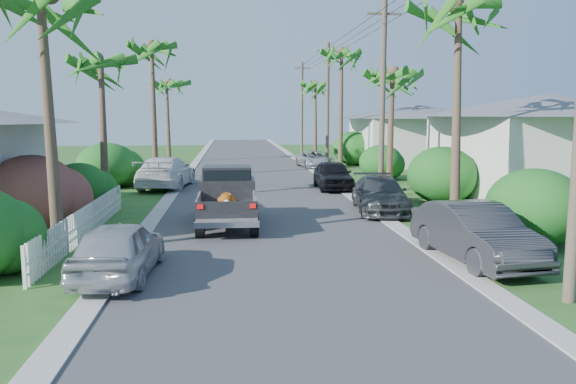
{
  "coord_description": "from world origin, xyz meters",
  "views": [
    {
      "loc": [
        -1.36,
        -12.65,
        3.87
      ],
      "look_at": [
        0.42,
        5.17,
        1.4
      ],
      "focal_mm": 35.0,
      "sensor_mm": 36.0,
      "label": 1
    }
  ],
  "objects": [
    {
      "name": "picket_fence",
      "position": [
        -6.0,
        5.5,
        0.5
      ],
      "size": [
        0.1,
        11.0,
        1.0
      ],
      "primitive_type": "cube",
      "color": "white",
      "rests_on": "ground"
    },
    {
      "name": "shrub_l_c",
      "position": [
        -7.4,
        10.0,
        1.0
      ],
      "size": [
        2.4,
        2.64,
        2.0
      ],
      "primitive_type": "ellipsoid",
      "color": "#1B4B15",
      "rests_on": "ground"
    },
    {
      "name": "road",
      "position": [
        0.0,
        25.0,
        0.01
      ],
      "size": [
        8.0,
        100.0,
        0.02
      ],
      "primitive_type": "cube",
      "color": "#38383A",
      "rests_on": "ground"
    },
    {
      "name": "ground",
      "position": [
        0.0,
        0.0,
        0.0
      ],
      "size": [
        120.0,
        120.0,
        0.0
      ],
      "primitive_type": "plane",
      "color": "#254E1D",
      "rests_on": "ground"
    },
    {
      "name": "parked_car_rm",
      "position": [
        4.52,
        9.08,
        0.69
      ],
      "size": [
        2.44,
        4.95,
        1.38
      ],
      "primitive_type": "imported",
      "rotation": [
        0.0,
        0.0,
        -0.11
      ],
      "color": "#34383A",
      "rests_on": "ground"
    },
    {
      "name": "palm_r_d",
      "position": [
        6.5,
        40.0,
        6.74
      ],
      "size": [
        4.4,
        4.4,
        8.0
      ],
      "color": "brown",
      "rests_on": "ground"
    },
    {
      "name": "palm_r_c",
      "position": [
        6.2,
        26.0,
        8.11
      ],
      "size": [
        4.4,
        4.4,
        9.4
      ],
      "color": "brown",
      "rests_on": "ground"
    },
    {
      "name": "parked_car_lf",
      "position": [
        -4.86,
        17.52,
        0.83
      ],
      "size": [
        2.96,
        5.93,
        1.66
      ],
      "primitive_type": "imported",
      "rotation": [
        0.0,
        0.0,
        3.03
      ],
      "color": "silver",
      "rests_on": "ground"
    },
    {
      "name": "pickup_truck",
      "position": [
        -1.54,
        7.13,
        1.01
      ],
      "size": [
        1.98,
        5.12,
        2.06
      ],
      "color": "black",
      "rests_on": "ground"
    },
    {
      "name": "parked_car_ln",
      "position": [
        -4.06,
        0.71,
        0.69
      ],
      "size": [
        1.86,
        4.14,
        1.38
      ],
      "primitive_type": "imported",
      "rotation": [
        0.0,
        0.0,
        3.09
      ],
      "color": "#B9BBC1",
      "rests_on": "ground"
    },
    {
      "name": "shrub_r_d",
      "position": [
        8.0,
        30.0,
        1.3
      ],
      "size": [
        3.2,
        3.52,
        2.6
      ],
      "primitive_type": "ellipsoid",
      "color": "#1B4B15",
      "rests_on": "ground"
    },
    {
      "name": "shrub_r_a",
      "position": [
        7.6,
        3.0,
        1.15
      ],
      "size": [
        2.8,
        3.08,
        2.3
      ],
      "primitive_type": "ellipsoid",
      "color": "#1B4B15",
      "rests_on": "ground"
    },
    {
      "name": "parked_car_rd",
      "position": [
        4.67,
        27.98,
        0.61
      ],
      "size": [
        2.54,
        4.6,
        1.22
      ],
      "primitive_type": "imported",
      "rotation": [
        0.0,
        0.0,
        0.12
      ],
      "color": "#AEB1B5",
      "rests_on": "ground"
    },
    {
      "name": "palm_r_a",
      "position": [
        6.3,
        6.0,
        7.42
      ],
      "size": [
        4.4,
        4.4,
        8.7
      ],
      "color": "brown",
      "rests_on": "ground"
    },
    {
      "name": "palm_l_b",
      "position": [
        -6.8,
        12.0,
        6.15
      ],
      "size": [
        4.4,
        4.4,
        7.4
      ],
      "color": "brown",
      "rests_on": "ground"
    },
    {
      "name": "utility_pole_b",
      "position": [
        5.6,
        13.0,
        4.6
      ],
      "size": [
        1.6,
        0.26,
        9.0
      ],
      "color": "brown",
      "rests_on": "ground"
    },
    {
      "name": "house_right_far",
      "position": [
        13.0,
        30.0,
        2.12
      ],
      "size": [
        9.0,
        8.0,
        4.6
      ],
      "color": "silver",
      "rests_on": "ground"
    },
    {
      "name": "shrub_r_b",
      "position": [
        7.8,
        11.0,
        1.25
      ],
      "size": [
        3.0,
        3.3,
        2.5
      ],
      "primitive_type": "ellipsoid",
      "color": "#1B4B15",
      "rests_on": "ground"
    },
    {
      "name": "house_right_near",
      "position": [
        13.0,
        12.0,
        2.22
      ],
      "size": [
        8.0,
        9.0,
        4.8
      ],
      "color": "silver",
      "rests_on": "ground"
    },
    {
      "name": "palm_r_b",
      "position": [
        6.6,
        15.0,
        5.95
      ],
      "size": [
        4.4,
        4.4,
        7.2
      ],
      "color": "brown",
      "rests_on": "ground"
    },
    {
      "name": "utility_pole_c",
      "position": [
        5.6,
        28.0,
        4.6
      ],
      "size": [
        1.6,
        0.26,
        9.0
      ],
      "color": "brown",
      "rests_on": "ground"
    },
    {
      "name": "shrub_l_d",
      "position": [
        -8.0,
        18.0,
        1.2
      ],
      "size": [
        3.2,
        3.52,
        2.4
      ],
      "primitive_type": "ellipsoid",
      "color": "#1B4B15",
      "rests_on": "ground"
    },
    {
      "name": "shrub_r_c",
      "position": [
        7.5,
        20.0,
        1.05
      ],
      "size": [
        2.6,
        2.86,
        2.1
      ],
      "primitive_type": "ellipsoid",
      "color": "#1B4B15",
      "rests_on": "ground"
    },
    {
      "name": "parked_car_rf",
      "position": [
        3.88,
        16.09,
        0.74
      ],
      "size": [
        1.82,
        4.36,
        1.47
      ],
      "primitive_type": "imported",
      "rotation": [
        0.0,
        0.0,
        -0.02
      ],
      "color": "black",
      "rests_on": "ground"
    },
    {
      "name": "utility_pole_d",
      "position": [
        5.6,
        43.0,
        4.6
      ],
      "size": [
        1.6,
        0.26,
        9.0
      ],
      "color": "brown",
      "rests_on": "ground"
    },
    {
      "name": "palm_l_c",
      "position": [
        -6.0,
        22.0,
        7.91
      ],
      "size": [
        4.4,
        4.4,
        9.2
      ],
      "color": "brown",
      "rests_on": "ground"
    },
    {
      "name": "shrub_l_b",
      "position": [
        -7.8,
        6.0,
        1.3
      ],
      "size": [
        3.0,
        3.3,
        2.6
      ],
      "primitive_type": "ellipsoid",
      "color": "#BD1B41",
      "rests_on": "ground"
    },
    {
      "name": "curb_right",
      "position": [
        4.3,
        25.0,
        0.03
      ],
      "size": [
        0.6,
        100.0,
        0.06
      ],
      "primitive_type": "cube",
      "color": "#A5A39E",
      "rests_on": "ground"
    },
    {
      "name": "curb_left",
      "position": [
        -4.3,
        25.0,
        0.03
      ],
      "size": [
        0.6,
        100.0,
        0.06
      ],
      "primitive_type": "cube",
      "color": "#A5A39E",
      "rests_on": "ground"
    },
    {
      "name": "parked_car_rn",
      "position": [
        5.0,
        1.27,
        0.77
      ],
      "size": [
        2.11,
        4.81,
        1.54
      ],
      "primitive_type": "imported",
      "rotation": [
        0.0,
        0.0,
        0.11
      ],
      "color": "#2B2C30",
      "rests_on": "ground"
    },
    {
      "name": "palm_l_d",
      "position": [
        -6.5,
        34.0,
        6.44
      ],
      "size": [
        4.4,
        4.4,
        7.7
      ],
      "color": "brown",
      "rests_on": "ground"
    }
  ]
}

